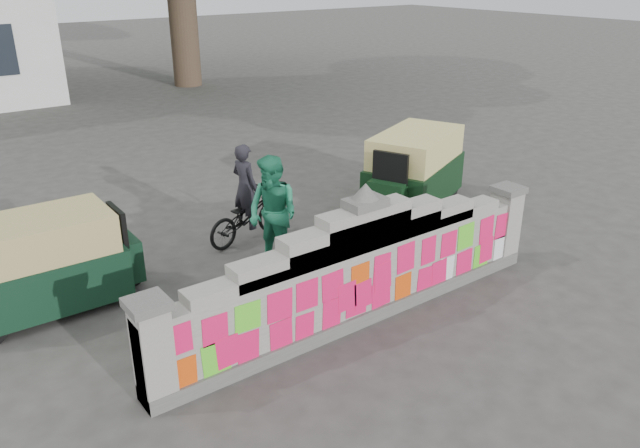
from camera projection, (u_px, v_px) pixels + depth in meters
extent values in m
plane|color=#383533|center=(362.00, 318.00, 8.76)|extent=(100.00, 100.00, 0.00)
cube|color=#4C4C49|center=(362.00, 312.00, 8.72)|extent=(6.40, 0.42, 0.20)
cube|color=gray|center=(363.00, 281.00, 8.53)|extent=(6.40, 0.32, 1.00)
cube|color=gray|center=(364.00, 243.00, 8.31)|extent=(5.20, 0.32, 0.14)
cube|color=gray|center=(364.00, 238.00, 8.28)|extent=(4.00, 0.32, 0.28)
cube|color=gray|center=(364.00, 232.00, 8.25)|extent=(2.60, 0.32, 0.44)
cube|color=gray|center=(364.00, 228.00, 8.22)|extent=(1.40, 0.32, 0.58)
cube|color=#4C4C49|center=(365.00, 203.00, 8.08)|extent=(0.55, 0.36, 0.12)
cone|color=#4C4C49|center=(365.00, 191.00, 8.02)|extent=(0.36, 0.36, 0.22)
cube|color=gray|center=(153.00, 356.00, 6.86)|extent=(0.36, 0.40, 1.24)
cube|color=#4C4C49|center=(147.00, 304.00, 6.60)|extent=(0.44, 0.44, 0.10)
cube|color=gray|center=(504.00, 227.00, 10.18)|extent=(0.36, 0.40, 1.24)
cube|color=#4C4C49|center=(509.00, 189.00, 9.93)|extent=(0.44, 0.44, 0.10)
cylinder|color=#38281E|center=(182.00, 7.00, 24.20)|extent=(1.10, 1.10, 6.00)
imported|color=black|center=(247.00, 216.00, 11.08)|extent=(1.80, 0.95, 0.90)
imported|color=black|center=(246.00, 200.00, 10.96)|extent=(0.48, 0.62, 1.52)
imported|color=#227E59|center=(273.00, 214.00, 9.89)|extent=(0.92, 1.06, 1.87)
cube|color=black|center=(43.00, 279.00, 8.78)|extent=(2.21, 1.22, 0.73)
cube|color=tan|center=(35.00, 238.00, 8.53)|extent=(2.02, 1.17, 0.55)
cube|color=black|center=(122.00, 258.00, 9.40)|extent=(0.47, 0.65, 0.64)
cube|color=black|center=(117.00, 225.00, 9.19)|extent=(0.08, 0.64, 0.55)
cylinder|color=black|center=(130.00, 273.00, 9.55)|extent=(0.46, 0.12, 0.46)
cube|color=black|center=(414.00, 180.00, 12.65)|extent=(2.68, 2.11, 0.79)
cube|color=#D0C16F|center=(416.00, 147.00, 12.38)|extent=(2.48, 1.99, 0.59)
cube|color=black|center=(389.00, 198.00, 11.67)|extent=(0.73, 0.83, 0.69)
cube|color=black|center=(390.00, 168.00, 11.44)|extent=(0.35, 0.67, 0.59)
cylinder|color=black|center=(386.00, 214.00, 11.70)|extent=(0.50, 0.30, 0.49)
cylinder|color=black|center=(406.00, 177.00, 13.72)|extent=(0.50, 0.30, 0.49)
cylinder|color=black|center=(453.00, 185.00, 13.22)|extent=(0.50, 0.30, 0.49)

